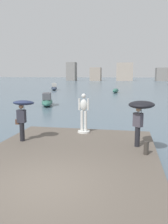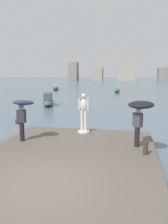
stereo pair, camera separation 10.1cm
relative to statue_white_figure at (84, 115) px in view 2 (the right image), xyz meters
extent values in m
plane|color=slate|center=(0.05, 33.99, -1.38)|extent=(400.00, 400.00, 0.00)
cube|color=#60564C|center=(0.05, -4.07, -1.18)|extent=(6.91, 9.87, 0.40)
cylinder|color=silver|center=(0.00, 0.00, -0.93)|extent=(0.64, 0.64, 0.09)
cylinder|color=silver|center=(-0.10, 0.00, -0.34)|extent=(0.15, 0.15, 1.09)
cylinder|color=silver|center=(0.10, 0.00, -0.34)|extent=(0.15, 0.15, 1.09)
ellipsoid|color=silver|center=(0.00, 0.00, 0.51)|extent=(0.38, 0.26, 0.61)
sphere|color=silver|center=(0.00, 0.00, 1.00)|extent=(0.24, 0.24, 0.24)
cylinder|color=silver|center=(-0.24, 0.00, 0.55)|extent=(0.10, 0.10, 0.62)
cylinder|color=silver|center=(0.24, 0.00, 0.55)|extent=(0.10, 0.10, 0.62)
cylinder|color=black|center=(-2.53, -2.11, -0.54)|extent=(0.22, 0.22, 0.88)
cube|color=#2D2D38|center=(-2.53, -2.11, 0.20)|extent=(0.38, 0.24, 0.60)
sphere|color=#A87A5B|center=(-2.53, -2.11, 0.65)|extent=(0.21, 0.21, 0.21)
cylinder|color=#262626|center=(-2.41, -2.07, 0.51)|extent=(0.02, 0.02, 0.52)
ellipsoid|color=navy|center=(-2.41, -2.07, 0.82)|extent=(0.96, 0.98, 0.31)
cube|color=#513323|center=(-2.75, -2.08, -0.08)|extent=(0.18, 0.10, 0.24)
cylinder|color=black|center=(2.74, -1.96, -0.54)|extent=(0.22, 0.22, 0.88)
cube|color=#47424C|center=(2.74, -1.96, 0.20)|extent=(0.45, 0.42, 0.60)
sphere|color=tan|center=(2.74, -1.96, 0.65)|extent=(0.21, 0.21, 0.21)
cylinder|color=#262626|center=(2.86, -2.00, 0.52)|extent=(0.02, 0.02, 0.53)
ellipsoid|color=black|center=(2.86, -2.00, 0.86)|extent=(1.53, 1.53, 0.35)
cylinder|color=#38332D|center=(3.05, -2.94, -0.72)|extent=(0.19, 0.19, 0.53)
ellipsoid|color=#2D384C|center=(-13.86, 37.41, -0.98)|extent=(2.66, 4.51, 0.81)
cube|color=#B2ADA3|center=(-13.75, 37.10, -0.24)|extent=(1.38, 1.67, 0.76)
ellipsoid|color=#336B5B|center=(-6.68, 12.89, -1.00)|extent=(2.47, 4.84, 0.77)
cube|color=#4C4C51|center=(-6.58, 12.56, -0.30)|extent=(1.34, 1.91, 0.72)
ellipsoid|color=#336B5B|center=(-0.09, 32.42, -0.97)|extent=(1.34, 3.50, 0.81)
cube|color=gray|center=(-28.01, 111.01, 3.45)|extent=(4.78, 5.38, 9.65)
cube|color=gray|center=(-14.86, 110.36, 2.05)|extent=(5.59, 5.40, 6.87)
cube|color=#A89989|center=(0.09, 113.13, 3.26)|extent=(8.43, 5.20, 9.28)
cube|color=gray|center=(19.67, 113.16, 1.94)|extent=(7.84, 7.85, 6.64)
camera|label=1|loc=(2.30, -11.96, 2.13)|focal=37.34mm
camera|label=2|loc=(2.40, -11.94, 2.13)|focal=37.34mm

